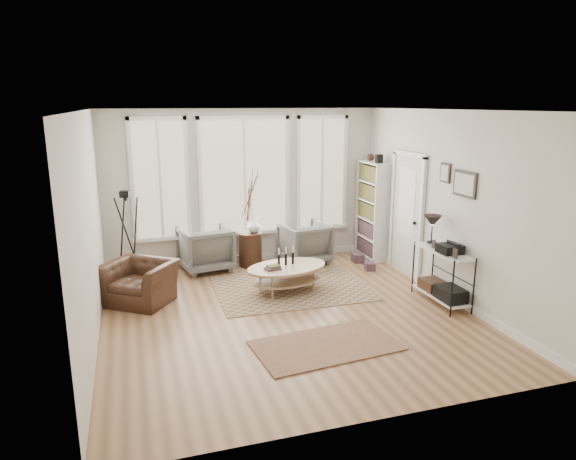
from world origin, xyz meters
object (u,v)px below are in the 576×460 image
object	(u,v)px
coffee_table	(286,272)
side_table	(250,221)
low_shelf	(442,271)
armchair_left	(205,249)
armchair_right	(304,243)
bookcase	(372,210)
accent_chair	(140,282)

from	to	relation	value
coffee_table	side_table	distance (m)	1.61
low_shelf	armchair_left	size ratio (longest dim) A/B	1.46
armchair_left	armchair_right	bearing A→B (deg)	167.40
bookcase	armchair_left	size ratio (longest dim) A/B	2.31
low_shelf	armchair_right	distance (m)	2.89
low_shelf	armchair_left	world-z (taller)	low_shelf
armchair_left	side_table	world-z (taller)	side_table
accent_chair	coffee_table	bearing A→B (deg)	29.69
armchair_left	side_table	size ratio (longest dim) A/B	0.50
bookcase	armchair_left	world-z (taller)	bookcase
bookcase	side_table	world-z (taller)	bookcase
low_shelf	accent_chair	size ratio (longest dim) A/B	1.34
bookcase	accent_chair	distance (m)	4.65
armchair_right	accent_chair	bearing A→B (deg)	11.22
side_table	bookcase	bearing A→B (deg)	-3.24
low_shelf	coffee_table	distance (m)	2.43
armchair_left	side_table	xyz separation A→B (m)	(0.84, -0.01, 0.46)
armchair_right	side_table	size ratio (longest dim) A/B	0.47
bookcase	low_shelf	world-z (taller)	bookcase
coffee_table	armchair_left	distance (m)	1.86
bookcase	side_table	bearing A→B (deg)	176.76
low_shelf	coffee_table	bearing A→B (deg)	151.29
bookcase	armchair_left	distance (m)	3.32
armchair_left	accent_chair	world-z (taller)	armchair_left
bookcase	armchair_right	xyz separation A→B (m)	(-1.39, 0.04, -0.57)
coffee_table	armchair_right	distance (m)	1.61
low_shelf	armchair_right	world-z (taller)	low_shelf
accent_chair	side_table	bearing A→B (deg)	67.29
bookcase	low_shelf	size ratio (longest dim) A/B	1.58
bookcase	coffee_table	world-z (taller)	bookcase
armchair_left	armchair_right	world-z (taller)	armchair_left
bookcase	side_table	xyz separation A→B (m)	(-2.43, 0.14, -0.09)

